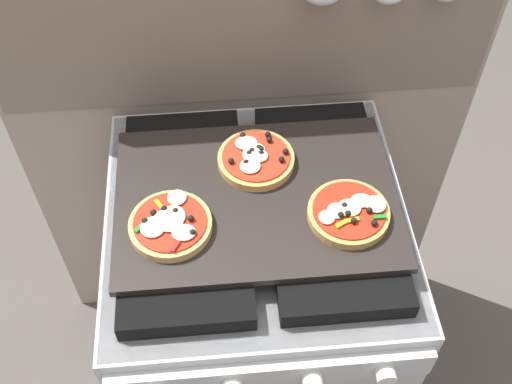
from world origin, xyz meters
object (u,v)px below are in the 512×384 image
Objects in this scene: pizza_left at (170,224)px; pizza_center at (256,158)px; stove at (256,312)px; pizza_right at (349,212)px; baking_tray at (256,198)px.

pizza_left is 1.00× the size of pizza_center.
stove is 5.89× the size of pizza_right.
stove is 0.51m from pizza_left.
stove is 5.89× the size of pizza_left.
stove is at bearing -94.35° from pizza_center.
pizza_right is at bearing -0.34° from pizza_left.
stove is 1.67× the size of baking_tray.
stove is 0.49m from pizza_center.
pizza_left is at bearing 179.66° from pizza_right.
stove is at bearing 20.92° from pizza_left.
pizza_right reaches higher than stove.
baking_tray is 3.53× the size of pizza_center.
pizza_left is 0.22m from pizza_center.
stove is 0.46m from baking_tray.
pizza_right is at bearing -21.48° from baking_tray.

